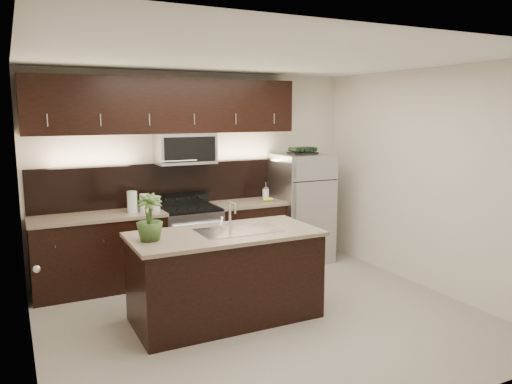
% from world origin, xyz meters
% --- Properties ---
extents(ground, '(4.50, 4.50, 0.00)m').
position_xyz_m(ground, '(0.00, 0.00, 0.00)').
color(ground, gray).
rests_on(ground, ground).
extents(room_walls, '(4.52, 4.02, 2.71)m').
position_xyz_m(room_walls, '(-0.11, -0.04, 1.70)').
color(room_walls, beige).
rests_on(room_walls, ground).
extents(counter_run, '(3.51, 0.65, 0.94)m').
position_xyz_m(counter_run, '(-0.46, 1.69, 0.47)').
color(counter_run, black).
rests_on(counter_run, ground).
extents(upper_fixtures, '(3.49, 0.40, 1.66)m').
position_xyz_m(upper_fixtures, '(-0.43, 1.84, 2.14)').
color(upper_fixtures, black).
rests_on(upper_fixtures, counter_run).
extents(island, '(1.96, 0.96, 0.94)m').
position_xyz_m(island, '(-0.37, 0.19, 0.47)').
color(island, black).
rests_on(island, ground).
extents(sink_faucet, '(0.84, 0.50, 0.28)m').
position_xyz_m(sink_faucet, '(-0.22, 0.20, 0.96)').
color(sink_faucet, silver).
rests_on(sink_faucet, island).
extents(refrigerator, '(0.76, 0.69, 1.57)m').
position_xyz_m(refrigerator, '(1.45, 1.63, 0.79)').
color(refrigerator, '#B2B2B7').
rests_on(refrigerator, ground).
extents(wine_rack, '(0.39, 0.24, 0.09)m').
position_xyz_m(wine_rack, '(1.45, 1.63, 1.62)').
color(wine_rack, black).
rests_on(wine_rack, refrigerator).
extents(plant, '(0.30, 0.30, 0.46)m').
position_xyz_m(plant, '(-1.16, 0.20, 1.17)').
color(plant, '#324C1E').
rests_on(plant, island).
extents(canisters, '(0.40, 0.15, 0.27)m').
position_xyz_m(canisters, '(-0.89, 1.63, 1.06)').
color(canisters, silver).
rests_on(canisters, counter_run).
extents(french_press, '(0.09, 0.09, 0.26)m').
position_xyz_m(french_press, '(0.86, 1.64, 1.04)').
color(french_press, silver).
rests_on(french_press, counter_run).
extents(bananas, '(0.17, 0.14, 0.05)m').
position_xyz_m(bananas, '(0.83, 1.61, 0.96)').
color(bananas, yellow).
rests_on(bananas, counter_run).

